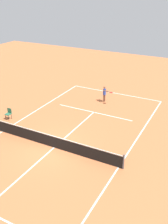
% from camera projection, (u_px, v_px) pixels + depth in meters
% --- Properties ---
extents(ground_plane, '(60.00, 60.00, 0.00)m').
position_uv_depth(ground_plane, '(54.00, 147.00, 18.53)').
color(ground_plane, '#C66B3D').
extents(court_lines, '(9.86, 23.76, 0.01)m').
position_uv_depth(court_lines, '(54.00, 147.00, 18.53)').
color(court_lines, white).
rests_on(court_lines, ground).
extents(tennis_net, '(10.46, 0.10, 1.07)m').
position_uv_depth(tennis_net, '(54.00, 142.00, 18.32)').
color(tennis_net, '#4C4C51').
rests_on(tennis_net, ground).
extents(player_serving, '(1.20, 0.80, 1.61)m').
position_uv_depth(player_serving, '(105.00, 93.00, 25.47)').
color(player_serving, brown).
rests_on(player_serving, ground).
extents(tennis_ball, '(0.07, 0.07, 0.07)m').
position_uv_depth(tennis_ball, '(76.00, 110.00, 24.16)').
color(tennis_ball, '#CCE033').
rests_on(tennis_ball, ground).
extents(courtside_chair_mid, '(0.44, 0.46, 0.95)m').
position_uv_depth(courtside_chair_mid, '(9.00, 113.00, 22.33)').
color(courtside_chair_mid, '#262626').
rests_on(courtside_chair_mid, ground).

